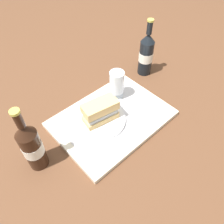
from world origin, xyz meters
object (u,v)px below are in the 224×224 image
object	(u,v)px
sandwich	(101,111)
beer_bottle	(146,54)
second_bottle	(32,146)
plate	(101,120)
beer_glass	(117,84)

from	to	relation	value
sandwich	beer_bottle	bearing A→B (deg)	26.76
beer_bottle	second_bottle	size ratio (longest dim) A/B	1.00
beer_bottle	second_bottle	bearing A→B (deg)	-171.76
sandwich	second_bottle	distance (m)	0.27
plate	second_bottle	xyz separation A→B (m)	(-0.26, 0.02, 0.08)
sandwich	beer_bottle	xyz separation A→B (m)	(0.37, 0.11, 0.03)
plate	second_bottle	world-z (taller)	second_bottle
plate	beer_bottle	world-z (taller)	beer_bottle
beer_bottle	second_bottle	distance (m)	0.64
beer_glass	second_bottle	xyz separation A→B (m)	(-0.40, -0.04, 0.02)
plate	second_bottle	size ratio (longest dim) A/B	0.71
beer_bottle	beer_glass	bearing A→B (deg)	-168.31
beer_glass	beer_bottle	world-z (taller)	beer_bottle
plate	second_bottle	distance (m)	0.28
beer_bottle	second_bottle	xyz separation A→B (m)	(-0.63, -0.09, 0.00)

